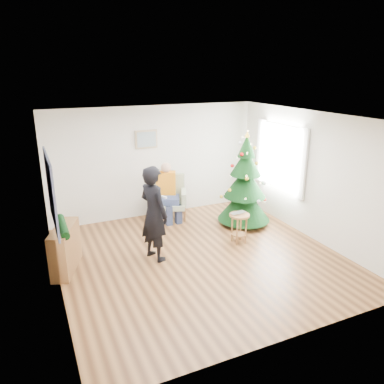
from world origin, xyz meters
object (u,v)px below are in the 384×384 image
christmas_tree (245,184)px  armchair (169,203)px  console (65,249)px  stool (239,228)px  standing_man (154,214)px

christmas_tree → armchair: bearing=145.5°
armchair → console: armchair is taller
armchair → console: bearing=-126.9°
stool → standing_man: bearing=177.6°
christmas_tree → console: size_ratio=2.12×
christmas_tree → standing_man: bearing=-162.8°
standing_man → console: standing_man is taller
armchair → console: 2.90m
console → stool: bearing=15.6°
christmas_tree → stool: christmas_tree is taller
stool → armchair: armchair is taller
armchair → console: (-2.49, -1.49, 0.02)m
christmas_tree → stool: (-0.61, -0.81, -0.64)m
christmas_tree → console: 4.00m
stool → armchair: size_ratio=0.60×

